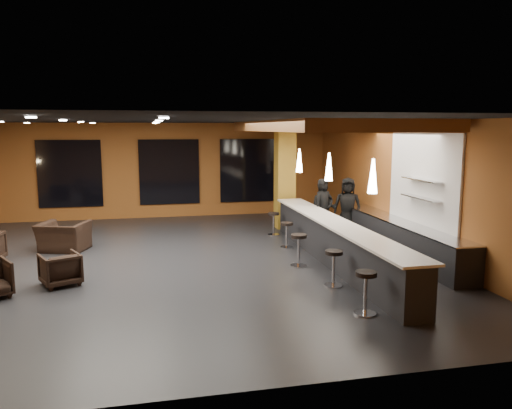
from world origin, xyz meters
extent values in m
cube|color=black|center=(0.00, 0.00, -0.05)|extent=(12.00, 13.00, 0.10)
cube|color=black|center=(0.00, 0.00, 3.55)|extent=(12.00, 13.00, 0.10)
cube|color=brown|center=(0.00, 6.55, 1.75)|extent=(12.00, 0.10, 3.50)
cube|color=brown|center=(0.00, -6.55, 1.75)|extent=(12.00, 0.10, 3.50)
cube|color=brown|center=(6.05, 0.00, 1.75)|extent=(0.10, 13.00, 3.50)
cube|color=#94582B|center=(4.00, 1.00, 3.36)|extent=(3.60, 8.00, 0.28)
cube|color=black|center=(-3.50, 6.44, 1.70)|extent=(2.20, 0.06, 2.40)
cube|color=black|center=(0.00, 6.44, 1.70)|extent=(2.20, 0.06, 2.40)
cube|color=black|center=(3.00, 6.44, 1.70)|extent=(2.20, 0.06, 2.40)
cube|color=white|center=(5.96, -1.00, 2.00)|extent=(0.06, 3.20, 2.40)
cube|color=black|center=(3.65, -1.00, 0.50)|extent=(0.60, 8.00, 1.00)
cube|color=white|center=(3.65, -1.00, 1.02)|extent=(0.78, 8.10, 0.05)
cube|color=black|center=(5.65, -0.50, 0.43)|extent=(0.70, 6.00, 0.86)
cube|color=silver|center=(5.65, -0.50, 0.89)|extent=(0.72, 6.00, 0.03)
cube|color=silver|center=(5.82, -1.20, 1.60)|extent=(0.30, 1.50, 0.03)
cube|color=silver|center=(5.82, -1.20, 2.05)|extent=(0.30, 1.50, 0.03)
cube|color=olive|center=(3.65, 3.60, 1.75)|extent=(0.60, 0.60, 3.50)
cone|color=white|center=(3.65, -3.00, 2.35)|extent=(0.20, 0.20, 0.70)
cone|color=white|center=(3.65, -0.50, 2.35)|extent=(0.20, 0.20, 0.70)
cone|color=white|center=(3.65, 2.00, 2.35)|extent=(0.20, 0.20, 0.70)
imported|color=black|center=(4.24, 1.44, 0.92)|extent=(0.79, 0.66, 1.84)
imported|color=black|center=(4.52, 2.21, 0.84)|extent=(1.00, 0.92, 1.67)
imported|color=black|center=(5.21, 1.96, 0.90)|extent=(1.03, 0.84, 1.81)
imported|color=black|center=(-2.67, -1.39, 0.35)|extent=(0.99, 1.00, 0.69)
imported|color=black|center=(-3.08, 1.77, 0.39)|extent=(1.48, 1.38, 0.78)
cylinder|color=silver|center=(2.95, -4.34, 0.02)|extent=(0.40, 0.40, 0.03)
cylinder|color=silver|center=(2.95, -4.34, 0.37)|extent=(0.07, 0.07, 0.70)
cylinder|color=black|center=(2.95, -4.34, 0.75)|extent=(0.38, 0.38, 0.08)
cylinder|color=silver|center=(2.98, -2.70, 0.01)|extent=(0.39, 0.39, 0.03)
cylinder|color=silver|center=(2.98, -2.70, 0.36)|extent=(0.07, 0.07, 0.68)
cylinder|color=black|center=(2.98, -2.70, 0.73)|extent=(0.37, 0.37, 0.08)
cylinder|color=silver|center=(2.71, -1.08, 0.01)|extent=(0.40, 0.40, 0.03)
cylinder|color=silver|center=(2.71, -1.08, 0.37)|extent=(0.07, 0.07, 0.70)
cylinder|color=black|center=(2.71, -1.08, 0.75)|extent=(0.38, 0.38, 0.08)
cylinder|color=silver|center=(2.94, 0.82, 0.01)|extent=(0.36, 0.36, 0.03)
cylinder|color=silver|center=(2.94, 0.82, 0.34)|extent=(0.06, 0.06, 0.64)
cylinder|color=black|center=(2.94, 0.82, 0.68)|extent=(0.35, 0.35, 0.07)
cylinder|color=silver|center=(3.00, 2.50, 0.01)|extent=(0.36, 0.36, 0.03)
cylinder|color=silver|center=(3.00, 2.50, 0.33)|extent=(0.06, 0.06, 0.63)
cylinder|color=black|center=(3.00, 2.50, 0.68)|extent=(0.34, 0.34, 0.07)
camera|label=1|loc=(-0.78, -12.28, 3.31)|focal=35.00mm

